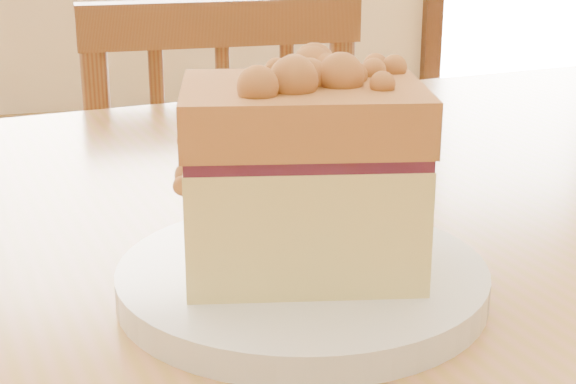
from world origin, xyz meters
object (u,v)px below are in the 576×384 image
Objects in this scene: cafe_table_main at (276,364)px; cake_slice at (303,169)px; cafe_chair_main at (211,269)px; plate at (302,281)px.

cake_slice is at bearing -102.85° from cafe_table_main.
cafe_table_main is at bearing 84.44° from cafe_chair_main.
cake_slice reaches higher than cafe_table_main.
cafe_chair_main is 4.11× the size of plate.
cake_slice reaches higher than cafe_chair_main.
cake_slice is (-0.08, -0.77, 0.39)m from cafe_chair_main.
cafe_chair_main reaches higher than cafe_table_main.
cafe_chair_main is 5.91× the size of cake_slice.
plate is 1.44× the size of cake_slice.
cake_slice is at bearing 84.64° from cafe_chair_main.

